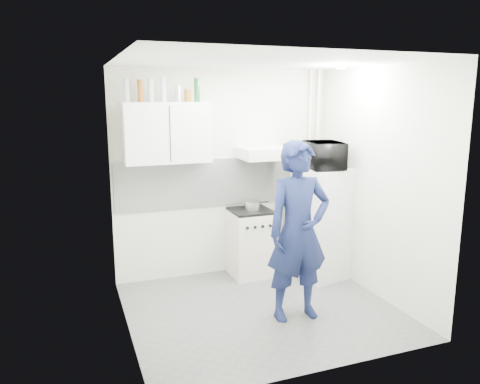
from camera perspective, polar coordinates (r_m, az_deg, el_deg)
name	(u,v)px	position (r m, az deg, el deg)	size (l,w,h in m)	color
floor	(261,309)	(5.22, 2.60, -14.09)	(2.80, 2.80, 0.00)	#595957
ceiling	(264,61)	(4.73, 2.90, 15.67)	(2.80, 2.80, 0.00)	white
wall_back	(224,174)	(5.96, -2.01, 2.26)	(2.80, 2.80, 0.00)	silver
wall_left	(123,202)	(4.45, -14.05, -1.22)	(2.60, 2.60, 0.00)	silver
wall_right	(376,183)	(5.50, 16.26, 1.04)	(2.60, 2.60, 0.00)	silver
person	(298,232)	(4.78, 7.12, -4.80)	(0.67, 0.44, 1.84)	#141D45
stove	(251,243)	(6.03, 1.31, -6.28)	(0.52, 0.52, 0.83)	silver
fridge	(322,223)	(5.99, 9.97, -3.76)	(0.58, 0.58, 1.39)	white
stove_top	(251,211)	(5.91, 1.32, -2.30)	(0.50, 0.50, 0.03)	black
saucepan	(252,205)	(5.90, 1.52, -1.65)	(0.19, 0.19, 0.10)	silver
microwave	(324,155)	(5.83, 10.26, 4.44)	(0.40, 0.59, 0.33)	black
bottle_a	(126,90)	(5.45, -13.68, 11.97)	(0.06, 0.06, 0.26)	#B2B7BC
bottle_b	(140,91)	(5.47, -12.07, 11.98)	(0.06, 0.06, 0.25)	brown
bottle_c	(151,91)	(5.49, -10.84, 12.04)	(0.06, 0.06, 0.25)	#B2B7BC
bottle_d	(163,89)	(5.51, -9.35, 12.25)	(0.06, 0.06, 0.28)	#B2B7BC
canister_a	(178,94)	(5.55, -7.57, 11.77)	(0.07, 0.07, 0.18)	silver
canister_b	(187,95)	(5.57, -6.42, 11.62)	(0.08, 0.08, 0.15)	brown
bottle_e	(197,90)	(5.60, -5.27, 12.28)	(0.07, 0.07, 0.27)	#144C1E
upper_cabinet	(167,133)	(5.53, -8.91, 7.16)	(1.00, 0.35, 0.70)	white
range_hood	(264,153)	(5.85, 2.95, 4.75)	(0.60, 0.50, 0.14)	silver
backsplash	(224,182)	(5.96, -1.96, 1.29)	(2.74, 0.03, 0.60)	white
pipe_a	(316,169)	(6.42, 9.31, 2.77)	(0.05, 0.05, 2.60)	silver
pipe_b	(309,170)	(6.36, 8.37, 2.72)	(0.04, 0.04, 2.60)	silver
ceiling_spot_fixture	(341,68)	(5.37, 12.18, 14.61)	(0.10, 0.10, 0.02)	white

